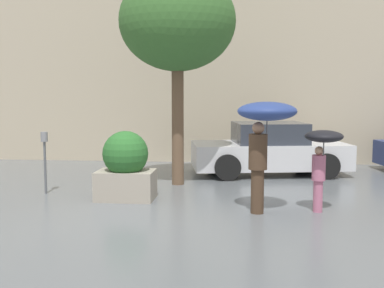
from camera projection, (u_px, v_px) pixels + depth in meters
ground_plane at (138, 215)px, 8.09m from camera, size 40.00×40.00×0.00m
building_facade at (183, 61)px, 14.20m from camera, size 18.00×0.30×6.00m
planter_box at (126, 166)px, 9.26m from camera, size 1.10×0.88×1.33m
person_adult at (265, 125)px, 8.07m from camera, size 1.00×1.00×1.91m
person_child at (322, 150)px, 8.16m from camera, size 0.64×0.64×1.43m
parked_car_near at (269, 150)px, 12.24m from camera, size 4.10×2.47×1.31m
street_tree at (177, 23)px, 10.49m from camera, size 2.55×2.55×4.70m
parking_meter at (45, 149)px, 9.77m from camera, size 0.14×0.14×1.27m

